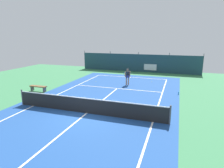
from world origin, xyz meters
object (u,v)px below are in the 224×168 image
(tennis_ball_by_sideline, at_px, (96,81))
(courtside_bench, at_px, (38,87))
(water_bottle, at_px, (179,93))
(tennis_net, at_px, (87,106))
(parked_car, at_px, (153,64))
(tennis_ball_near_player, at_px, (152,82))
(tennis_ball_midcourt, at_px, (163,86))
(tennis_player, at_px, (127,76))

(tennis_ball_by_sideline, xyz_separation_m, courtside_bench, (-3.31, -5.11, 0.34))
(courtside_bench, bearing_deg, water_bottle, 14.23)
(tennis_net, bearing_deg, parked_car, 84.48)
(tennis_ball_by_sideline, distance_m, water_bottle, 8.69)
(tennis_net, distance_m, courtside_bench, 7.10)
(tennis_ball_near_player, relative_size, tennis_ball_by_sideline, 1.00)
(tennis_ball_midcourt, relative_size, parked_car, 0.02)
(parked_car, distance_m, courtside_bench, 16.81)
(tennis_ball_near_player, bearing_deg, tennis_player, -133.89)
(tennis_net, xyz_separation_m, tennis_player, (0.55, 8.03, 0.45))
(tennis_ball_by_sideline, height_order, parked_car, parked_car)
(parked_car, bearing_deg, tennis_ball_midcourt, -73.06)
(tennis_ball_midcourt, bearing_deg, courtside_bench, -152.55)
(tennis_net, distance_m, tennis_ball_near_player, 10.58)
(parked_car, bearing_deg, tennis_ball_by_sideline, -112.49)
(tennis_net, distance_m, water_bottle, 8.27)
(tennis_ball_by_sideline, relative_size, courtside_bench, 0.04)
(tennis_net, distance_m, parked_car, 18.09)
(tennis_player, distance_m, courtside_bench, 8.38)
(tennis_ball_by_sideline, xyz_separation_m, parked_car, (4.74, 9.64, 0.81))
(tennis_ball_near_player, bearing_deg, tennis_ball_by_sideline, -161.73)
(parked_car, height_order, courtside_bench, parked_car)
(tennis_ball_by_sideline, distance_m, courtside_bench, 6.09)
(tennis_net, xyz_separation_m, tennis_ball_near_player, (2.67, 10.23, -0.48))
(tennis_ball_near_player, xyz_separation_m, water_bottle, (2.76, -4.00, 0.09))
(tennis_net, bearing_deg, tennis_ball_by_sideline, 109.74)
(tennis_ball_midcourt, distance_m, courtside_bench, 11.57)
(tennis_player, bearing_deg, parked_car, -115.39)
(tennis_net, height_order, water_bottle, tennis_net)
(tennis_player, bearing_deg, tennis_ball_by_sideline, -23.91)
(tennis_ball_by_sideline, xyz_separation_m, water_bottle, (8.42, -2.13, 0.09))
(tennis_ball_midcourt, height_order, parked_car, parked_car)
(tennis_net, bearing_deg, tennis_player, 86.10)
(tennis_ball_midcourt, bearing_deg, tennis_ball_by_sideline, -178.13)
(tennis_ball_by_sideline, bearing_deg, parked_car, 63.82)
(tennis_net, height_order, tennis_ball_near_player, tennis_net)
(tennis_ball_near_player, distance_m, tennis_ball_midcourt, 2.09)
(tennis_player, height_order, water_bottle, tennis_player)
(courtside_bench, bearing_deg, tennis_net, -27.29)
(tennis_net, xyz_separation_m, courtside_bench, (-6.31, 3.25, -0.14))
(tennis_ball_near_player, relative_size, tennis_ball_midcourt, 1.00)
(tennis_ball_by_sideline, bearing_deg, tennis_ball_midcourt, 1.87)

